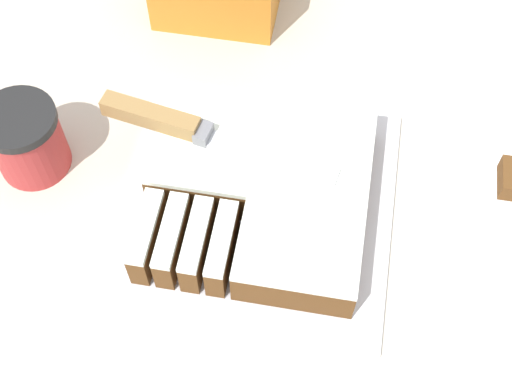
% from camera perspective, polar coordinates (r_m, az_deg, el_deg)
% --- Properties ---
extents(countertop, '(1.40, 1.10, 0.94)m').
position_cam_1_polar(countertop, '(1.25, 1.28, -13.80)').
color(countertop, beige).
rests_on(countertop, ground_plane).
extents(cake_board, '(0.32, 0.31, 0.01)m').
position_cam_1_polar(cake_board, '(0.83, 0.00, -1.10)').
color(cake_board, silver).
rests_on(cake_board, countertop).
extents(cake, '(0.25, 0.24, 0.06)m').
position_cam_1_polar(cake, '(0.81, 0.37, 0.23)').
color(cake, brown).
rests_on(cake, cake_board).
extents(knife, '(0.28, 0.07, 0.02)m').
position_cam_1_polar(knife, '(0.82, -6.63, 5.45)').
color(knife, silver).
rests_on(knife, cake).
extents(coffee_cup, '(0.09, 0.09, 0.09)m').
position_cam_1_polar(coffee_cup, '(0.87, -17.89, 3.99)').
color(coffee_cup, '#B23333').
rests_on(coffee_cup, countertop).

